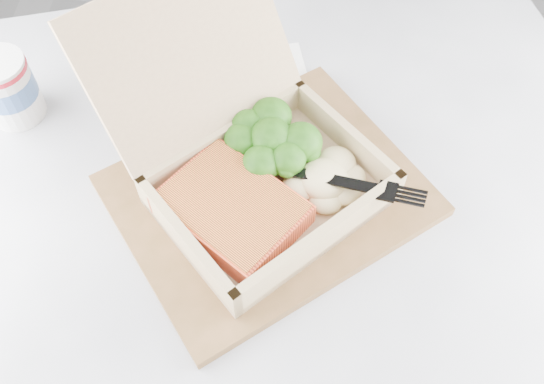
{
  "coord_description": "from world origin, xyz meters",
  "views": [
    {
      "loc": [
        0.24,
        -0.17,
        1.32
      ],
      "look_at": [
        0.22,
        0.18,
        0.79
      ],
      "focal_mm": 40.0,
      "sensor_mm": 36.0,
      "label": 1
    }
  ],
  "objects_px": {
    "takeout_container": "(244,147)",
    "paper_cup": "(7,87)",
    "cafe_table": "(288,307)",
    "serving_tray": "(269,195)"
  },
  "relations": [
    {
      "from": "cafe_table",
      "to": "takeout_container",
      "type": "distance_m",
      "value": 0.27
    },
    {
      "from": "serving_tray",
      "to": "paper_cup",
      "type": "relative_size",
      "value": 3.76
    },
    {
      "from": "paper_cup",
      "to": "serving_tray",
      "type": "bearing_deg",
      "value": -20.11
    },
    {
      "from": "takeout_container",
      "to": "paper_cup",
      "type": "distance_m",
      "value": 0.3
    },
    {
      "from": "cafe_table",
      "to": "takeout_container",
      "type": "bearing_deg",
      "value": 127.08
    },
    {
      "from": "takeout_container",
      "to": "paper_cup",
      "type": "bearing_deg",
      "value": 121.59
    },
    {
      "from": "cafe_table",
      "to": "takeout_container",
      "type": "relative_size",
      "value": 2.96
    },
    {
      "from": "serving_tray",
      "to": "takeout_container",
      "type": "xyz_separation_m",
      "value": [
        -0.03,
        0.02,
        0.05
      ]
    },
    {
      "from": "takeout_container",
      "to": "paper_cup",
      "type": "xyz_separation_m",
      "value": [
        -0.29,
        0.09,
        -0.02
      ]
    },
    {
      "from": "takeout_container",
      "to": "paper_cup",
      "type": "relative_size",
      "value": 4.17
    }
  ]
}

